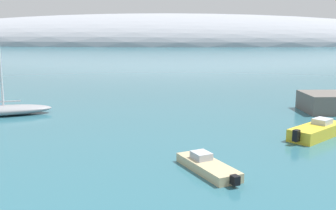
# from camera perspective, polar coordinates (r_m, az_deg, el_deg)

# --- Properties ---
(distant_ridge) EXTENTS (328.51, 82.35, 32.89)m
(distant_ridge) POSITION_cam_1_polar(r_m,az_deg,el_deg) (222.50, -1.39, 8.69)
(distant_ridge) COLOR #999EA8
(distant_ridge) RESTS_ON ground
(sailboat_grey_near_shore) EXTENTS (8.75, 5.13, 10.46)m
(sailboat_grey_near_shore) POSITION_cam_1_polar(r_m,az_deg,el_deg) (39.57, -22.41, -0.57)
(sailboat_grey_near_shore) COLOR gray
(sailboat_grey_near_shore) RESTS_ON water
(motorboat_yellow_foreground) EXTENTS (4.99, 5.06, 1.28)m
(motorboat_yellow_foreground) POSITION_cam_1_polar(r_m,az_deg,el_deg) (31.11, 20.45, -3.47)
(motorboat_yellow_foreground) COLOR yellow
(motorboat_yellow_foreground) RESTS_ON water
(motorboat_sand_outer) EXTENTS (3.56, 4.90, 0.92)m
(motorboat_sand_outer) POSITION_cam_1_polar(r_m,az_deg,el_deg) (22.47, 5.66, -8.66)
(motorboat_sand_outer) COLOR #C6B284
(motorboat_sand_outer) RESTS_ON water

